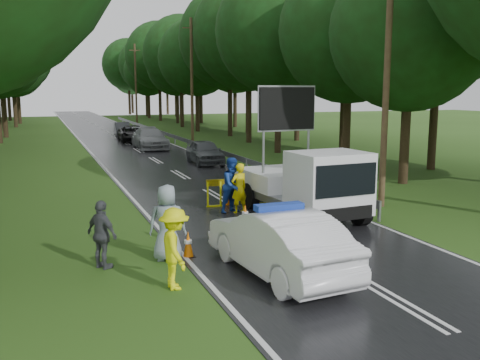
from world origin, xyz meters
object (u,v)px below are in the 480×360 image
officer (239,188)px  queue_car_first (205,152)px  queue_car_fourth (122,129)px  work_truck (306,184)px  barrier (240,185)px  queue_car_third (133,134)px  queue_car_second (150,138)px  police_sedan (279,242)px  civilian (233,185)px

officer → queue_car_first: bearing=-118.3°
queue_car_fourth → work_truck: bearing=-84.6°
officer → queue_car_fourth: 34.11m
barrier → queue_car_third: 27.01m
queue_car_first → queue_car_second: (-1.41, 9.33, 0.06)m
police_sedan → queue_car_second: bearing=-100.7°
officer → barrier: bearing=-128.2°
work_truck → barrier: size_ratio=2.24×
police_sedan → queue_car_first: 19.53m
police_sedan → queue_car_first: (4.06, 19.10, -0.08)m
officer → queue_car_second: officer is taller
barrier → queue_car_first: 11.89m
work_truck → queue_car_third: (-0.84, 29.64, -0.52)m
civilian → queue_car_third: (1.17, 27.94, -0.31)m
queue_car_second → barrier: bearing=-91.8°
civilian → queue_car_fourth: bearing=64.7°
queue_car_fourth → officer: bearing=-87.6°
civilian → queue_car_fourth: civilian is taller
queue_car_fourth → queue_car_first: bearing=-81.5°
work_truck → queue_car_fourth: bearing=87.9°
work_truck → queue_car_second: (-0.60, 23.64, -0.43)m
work_truck → civilian: 2.65m
officer → queue_car_first: (2.66, 12.77, -0.19)m
queue_car_second → officer: bearing=-92.9°
work_truck → queue_car_third: 29.66m
queue_car_third → queue_car_fourth: size_ratio=1.25×
work_truck → queue_car_second: work_truck is taller
work_truck → officer: work_truck is taller
work_truck → queue_car_second: 23.66m
queue_car_first → queue_car_fourth: bearing=97.3°
police_sedan → work_truck: size_ratio=0.85×
work_truck → queue_car_first: bearing=83.3°
work_truck → queue_car_third: bearing=88.1°
civilian → queue_car_third: 27.97m
work_truck → civilian: work_truck is taller
civilian → queue_car_fourth: (1.17, 33.94, -0.35)m
barrier → queue_car_first: (2.23, 11.68, -0.09)m
police_sedan → queue_car_fourth: police_sedan is taller
civilian → queue_car_second: size_ratio=0.37×
police_sedan → queue_car_first: bearing=-107.4°
barrier → civilian: civilian is taller
officer → queue_car_second: 22.13m
barrier → queue_car_third: queue_car_third is taller
queue_car_second → queue_car_first: bearing=-81.0°
queue_car_third → queue_car_second: bearing=-84.5°
barrier → queue_car_third: bearing=93.7°
work_truck → queue_car_third: size_ratio=1.17×
work_truck → queue_car_fourth: size_ratio=1.46×
queue_car_second → work_truck: bearing=-88.2°
police_sedan → barrier: size_ratio=1.91×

